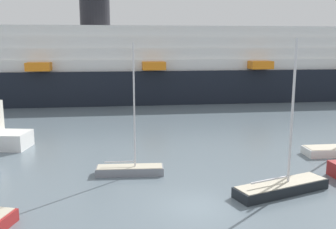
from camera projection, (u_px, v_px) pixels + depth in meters
ground_plane at (197, 207)px, 19.95m from camera, size 600.00×600.00×0.00m
sailboat_0 at (282, 185)px, 21.78m from camera, size 6.09×3.31×8.76m
sailboat_3 at (130, 168)px, 24.86m from camera, size 4.46×1.43×8.53m
cruise_ship at (198, 67)px, 58.00m from camera, size 85.43×14.14×15.10m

